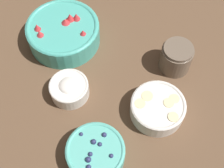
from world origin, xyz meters
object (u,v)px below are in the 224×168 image
Objects in this scene: bowl_bananas at (158,108)px; bowl_cream at (69,88)px; jar_chocolate at (176,58)px; bowl_strawberries at (63,32)px; bowl_blueberries at (96,153)px.

bowl_cream reaches higher than bowl_bananas.
bowl_cream is 0.34m from jar_chocolate.
bowl_bananas is at bearing -172.71° from bowl_strawberries.
bowl_strawberries is 1.51× the size of bowl_blueberries.
bowl_cream is at bearing 35.93° from bowl_bananas.
bowl_bananas is 0.27m from bowl_cream.
bowl_bananas is (-0.01, -0.22, -0.00)m from bowl_blueberries.
bowl_strawberries reaches higher than bowl_blueberries.
jar_chocolate is at bearing -79.02° from bowl_blueberries.
bowl_blueberries is 1.00× the size of bowl_bananas.
bowl_blueberries reaches higher than bowl_bananas.
bowl_cream is 1.18× the size of jar_chocolate.
bowl_blueberries is at bearing 163.03° from bowl_cream.
bowl_strawberries reaches higher than bowl_bananas.
bowl_cream is at bearing 148.78° from bowl_strawberries.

